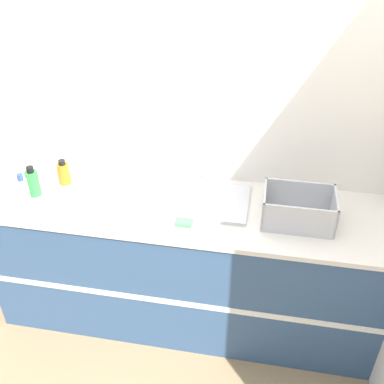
% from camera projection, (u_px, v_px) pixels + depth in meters
% --- Properties ---
extents(ground_plane, '(12.00, 12.00, 0.00)m').
position_uv_depth(ground_plane, '(176.00, 350.00, 2.85)').
color(ground_plane, '#937A56').
extents(wall_back, '(4.75, 0.06, 2.60)m').
position_uv_depth(wall_back, '(196.00, 118.00, 2.67)').
color(wall_back, silver).
rests_on(wall_back, ground_plane).
extents(counter_cabinet, '(2.37, 0.67, 0.91)m').
position_uv_depth(counter_cabinet, '(185.00, 263.00, 2.86)').
color(counter_cabinet, '#33517A').
rests_on(counter_cabinet, ground_plane).
extents(sink, '(0.49, 0.39, 0.24)m').
position_uv_depth(sink, '(207.00, 199.00, 2.63)').
color(sink, silver).
rests_on(sink, counter_cabinet).
extents(paper_towel_roll, '(0.11, 0.11, 0.23)m').
position_uv_depth(paper_towel_roll, '(116.00, 190.00, 2.52)').
color(paper_towel_roll, '#4C4C51').
rests_on(paper_towel_roll, counter_cabinet).
extents(dish_rack, '(0.39, 0.27, 0.18)m').
position_uv_depth(dish_rack, '(298.00, 211.00, 2.45)').
color(dish_rack, '#B7BABF').
rests_on(dish_rack, counter_cabinet).
extents(bottle_green, '(0.08, 0.08, 0.19)m').
position_uv_depth(bottle_green, '(33.00, 183.00, 2.65)').
color(bottle_green, '#2D8C3D').
rests_on(bottle_green, counter_cabinet).
extents(bottle_amber, '(0.08, 0.08, 0.16)m').
position_uv_depth(bottle_amber, '(64.00, 173.00, 2.76)').
color(bottle_amber, '#B26B19').
rests_on(bottle_amber, counter_cabinet).
extents(bottle_clear, '(0.06, 0.06, 0.22)m').
position_uv_depth(bottle_clear, '(24.00, 193.00, 2.54)').
color(bottle_clear, silver).
rests_on(bottle_clear, counter_cabinet).
extents(sponge, '(0.09, 0.06, 0.02)m').
position_uv_depth(sponge, '(184.00, 223.00, 2.45)').
color(sponge, '#4CB259').
rests_on(sponge, counter_cabinet).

